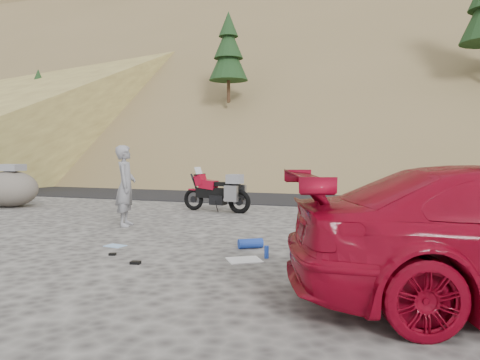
% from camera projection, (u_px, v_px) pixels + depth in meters
% --- Properties ---
extents(ground, '(140.00, 140.00, 0.00)m').
position_uv_depth(ground, '(165.00, 233.00, 9.57)').
color(ground, '#403D3B').
rests_on(ground, ground).
extents(road, '(120.00, 7.00, 0.05)m').
position_uv_depth(road, '(279.00, 195.00, 18.03)').
color(road, black).
rests_on(road, ground).
extents(hillside, '(120.00, 73.00, 46.72)m').
position_uv_depth(hillside, '(360.00, 59.00, 47.35)').
color(hillside, brown).
rests_on(hillside, ground).
extents(motorcycle, '(2.12, 0.77, 1.26)m').
position_uv_depth(motorcycle, '(219.00, 193.00, 12.97)').
color(motorcycle, black).
rests_on(motorcycle, ground).
extents(man, '(0.65, 0.77, 1.81)m').
position_uv_depth(man, '(126.00, 226.00, 10.54)').
color(man, gray).
rests_on(man, ground).
extents(boulder, '(1.78, 1.54, 1.28)m').
position_uv_depth(boulder, '(11.00, 188.00, 14.20)').
color(boulder, '#59554C').
rests_on(boulder, ground).
extents(gear_white_cloth, '(0.66, 0.64, 0.02)m').
position_uv_depth(gear_white_cloth, '(244.00, 260.00, 7.15)').
color(gear_white_cloth, white).
rests_on(gear_white_cloth, ground).
extents(gear_blue_mat, '(0.45, 0.38, 0.17)m').
position_uv_depth(gear_blue_mat, '(250.00, 243.00, 8.06)').
color(gear_blue_mat, '#193696').
rests_on(gear_blue_mat, ground).
extents(gear_bottle, '(0.09, 0.09, 0.19)m').
position_uv_depth(gear_bottle, '(266.00, 252.00, 7.30)').
color(gear_bottle, '#193696').
rests_on(gear_bottle, ground).
extents(gear_funnel, '(0.14, 0.14, 0.17)m').
position_uv_depth(gear_funnel, '(339.00, 264.00, 6.55)').
color(gear_funnel, red).
rests_on(gear_funnel, ground).
extents(gear_glove_a, '(0.16, 0.13, 0.04)m').
position_uv_depth(gear_glove_a, '(136.00, 263.00, 6.92)').
color(gear_glove_a, black).
rests_on(gear_glove_a, ground).
extents(gear_glove_b, '(0.12, 0.10, 0.04)m').
position_uv_depth(gear_glove_b, '(112.00, 254.00, 7.51)').
color(gear_glove_b, black).
rests_on(gear_glove_b, ground).
extents(gear_blue_cloth, '(0.37, 0.29, 0.01)m').
position_uv_depth(gear_blue_cloth, '(115.00, 246.00, 8.24)').
color(gear_blue_cloth, '#8EB4DC').
rests_on(gear_blue_cloth, ground).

